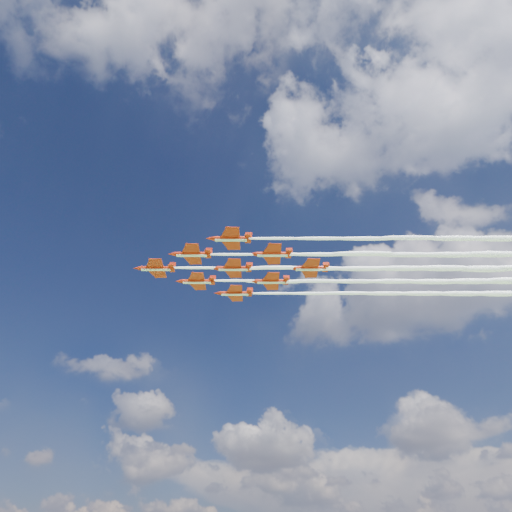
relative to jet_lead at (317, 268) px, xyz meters
name	(u,v)px	position (x,y,z in m)	size (l,w,h in m)	color
jet_lead	(317,268)	(0.00, 0.00, 0.00)	(83.75, 52.84, 2.90)	#A91D09
jet_row2_port	(360,254)	(12.82, -0.51, 0.00)	(83.75, 52.84, 2.90)	#A91D09
jet_row2_starb	(352,281)	(5.43, 11.63, 0.00)	(83.75, 52.84, 2.90)	#A91D09
jet_row3_port	(407,238)	(25.65, -1.02, 0.00)	(83.75, 52.84, 2.90)	#A91D09
jet_row3_centre	(394,268)	(18.25, 11.12, 0.00)	(83.75, 52.84, 2.90)	#A91D09
jet_row3_starb	(383,293)	(10.85, 23.26, 0.00)	(83.75, 52.84, 2.90)	#A91D09
jet_row4_port	(441,254)	(31.07, 10.61, 0.00)	(83.75, 52.84, 2.90)	#A91D09
jet_row4_starb	(426,281)	(23.68, 22.75, 0.00)	(83.75, 52.84, 2.90)	#A91D09
jet_tail	(471,268)	(36.50, 22.24, 0.00)	(83.75, 52.84, 2.90)	#A91D09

